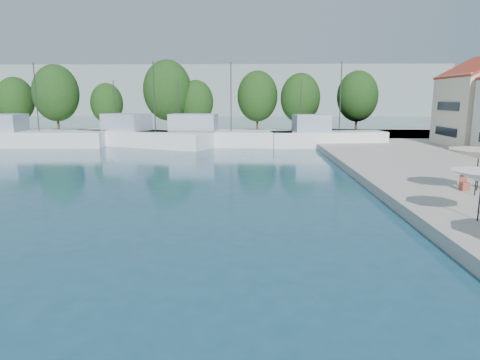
{
  "coord_description": "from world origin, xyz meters",
  "views": [
    {
      "loc": [
        -1.24,
        3.82,
        5.68
      ],
      "look_at": [
        -1.92,
        26.0,
        1.41
      ],
      "focal_mm": 32.0,
      "sensor_mm": 36.0,
      "label": 1
    }
  ],
  "objects_px": {
    "trawler_01": "(19,137)",
    "trawler_03": "(212,137)",
    "trawler_02": "(141,137)",
    "trawler_04": "(325,138)",
    "umbrella_cream": "(479,154)"
  },
  "relations": [
    {
      "from": "trawler_01",
      "to": "trawler_03",
      "type": "height_order",
      "value": "same"
    },
    {
      "from": "trawler_01",
      "to": "trawler_02",
      "type": "bearing_deg",
      "value": 1.36
    },
    {
      "from": "trawler_01",
      "to": "trawler_02",
      "type": "height_order",
      "value": "same"
    },
    {
      "from": "trawler_02",
      "to": "trawler_03",
      "type": "relative_size",
      "value": 0.96
    },
    {
      "from": "trawler_02",
      "to": "trawler_04",
      "type": "height_order",
      "value": "same"
    },
    {
      "from": "umbrella_cream",
      "to": "trawler_04",
      "type": "bearing_deg",
      "value": 96.7
    },
    {
      "from": "trawler_02",
      "to": "trawler_03",
      "type": "xyz_separation_m",
      "value": [
        8.58,
        0.32,
        -0.0
      ]
    },
    {
      "from": "trawler_02",
      "to": "trawler_04",
      "type": "bearing_deg",
      "value": 22.77
    },
    {
      "from": "trawler_02",
      "to": "umbrella_cream",
      "type": "distance_m",
      "value": 38.25
    },
    {
      "from": "trawler_02",
      "to": "trawler_04",
      "type": "xyz_separation_m",
      "value": [
        21.95,
        -0.48,
        0.0
      ]
    },
    {
      "from": "trawler_03",
      "to": "umbrella_cream",
      "type": "relative_size",
      "value": 5.95
    },
    {
      "from": "trawler_02",
      "to": "trawler_03",
      "type": "distance_m",
      "value": 8.58
    },
    {
      "from": "trawler_03",
      "to": "trawler_04",
      "type": "height_order",
      "value": "same"
    },
    {
      "from": "trawler_01",
      "to": "umbrella_cream",
      "type": "height_order",
      "value": "trawler_01"
    },
    {
      "from": "trawler_01",
      "to": "umbrella_cream",
      "type": "xyz_separation_m",
      "value": [
        39.77,
        -27.79,
        1.74
      ]
    }
  ]
}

